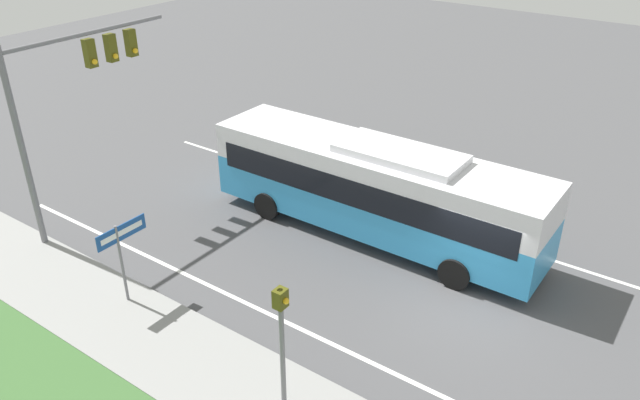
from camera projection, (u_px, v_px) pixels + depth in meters
name	position (u px, v px, depth m)	size (l,w,h in m)	color
ground_plane	(464.00, 302.00, 17.65)	(80.00, 80.00, 0.00)	#4C4C4F
lane_divider_near	(403.00, 377.00, 15.06)	(0.14, 30.00, 0.01)	silver
lane_divider_far	(510.00, 246.00, 20.23)	(0.14, 30.00, 0.01)	silver
bus	(375.00, 185.00, 20.11)	(2.76, 11.37, 3.27)	#3393D1
signal_gantry	(72.00, 87.00, 19.55)	(6.02, 0.41, 6.53)	slate
pedestrian_signal	(282.00, 330.00, 13.24)	(0.28, 0.34, 3.27)	slate
street_sign	(122.00, 246.00, 16.84)	(1.60, 0.08, 2.52)	slate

